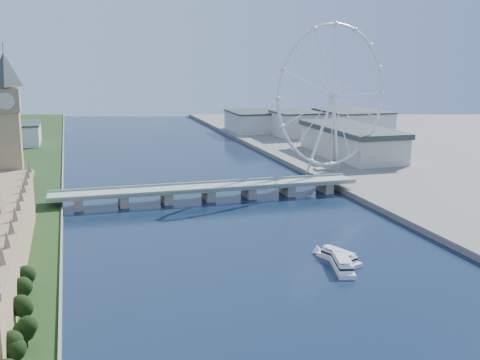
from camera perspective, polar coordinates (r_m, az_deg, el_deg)
name	(u,v)px	position (r m, az deg, el deg)	size (l,w,h in m)	color
big_ben	(8,114)	(389.21, -21.14, 5.84)	(20.02, 20.02, 110.00)	tan
westminster_bridge	(208,190)	(429.25, -3.02, -0.99)	(220.00, 22.00, 9.50)	gray
london_eye	(333,96)	(510.89, 8.82, 7.86)	(113.60, 39.12, 124.30)	silver
county_hall	(350,158)	(609.69, 10.40, 2.05)	(54.00, 144.00, 35.00)	beige
city_skyline	(190,130)	(686.35, -4.72, 4.72)	(505.00, 280.00, 32.00)	beige
tour_boat_near	(342,269)	(298.10, 9.63, -8.34)	(8.12, 31.68, 7.02)	white
tour_boat_far	(339,261)	(308.71, 9.34, -7.61)	(7.31, 28.68, 6.33)	silver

